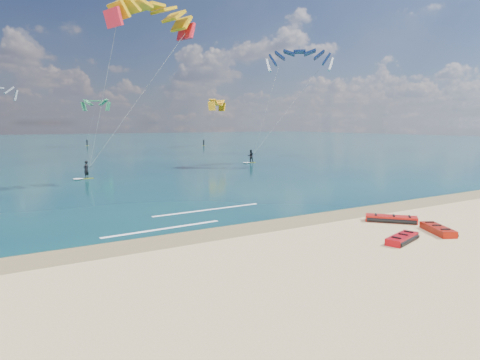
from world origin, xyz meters
The scene contains 10 objects.
ground centered at (0.00, 40.00, 0.00)m, with size 320.00×320.00×0.00m, color tan.
wet_sand_strip centered at (0.00, 3.00, 0.00)m, with size 320.00×2.40×0.01m, color brown.
sea centered at (0.00, 104.00, 0.02)m, with size 320.00×200.00×0.04m, color #0A2B3B.
packed_kite_left centered at (5.17, -2.75, 0.00)m, with size 2.37×1.01×0.37m, color #AC0910, non-canonical shape.
packed_kite_mid centered at (7.96, 0.17, 0.00)m, with size 2.88×1.12×0.41m, color red, non-canonical shape.
packed_kite_right centered at (8.03, -2.58, 0.00)m, with size 2.47×1.07×0.39m, color #9C1306, non-canonical shape.
kitesurfer_main centered at (-0.04, 24.00, 8.46)m, with size 11.52×9.01×16.69m.
kitesurfer_far centered at (21.85, 30.24, 8.05)m, with size 10.16×9.53×15.72m.
shoreline_foam centered at (-1.10, 6.65, 0.04)m, with size 10.93×3.64×0.01m.
distant_kites centered at (-7.13, 78.26, 5.43)m, with size 78.34×42.72×12.01m.
Camera 1 is at (-10.88, -15.07, 5.36)m, focal length 32.00 mm.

